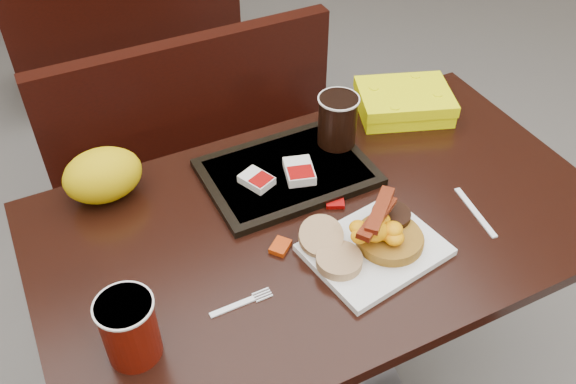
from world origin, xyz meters
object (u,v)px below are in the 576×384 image
knife (475,212)px  hashbrown_sleeve_left (257,180)px  bench_near_n (216,168)px  pancake_stack (390,237)px  hashbrown_sleeve_right (299,171)px  platter (375,250)px  clamshell (404,102)px  tray (287,172)px  fork (232,307)px  paper_bag (103,175)px  coffee_cup_far (337,121)px  coffee_cup_near (130,329)px  bench_far_s (119,15)px  table_near (319,325)px

knife → hashbrown_sleeve_left: (-0.39, 0.28, 0.02)m
bench_near_n → pancake_stack: pancake_stack is taller
pancake_stack → knife: (0.22, 0.00, -0.03)m
hashbrown_sleeve_right → platter: bearing=-66.3°
hashbrown_sleeve_right → clamshell: (0.36, 0.12, 0.00)m
platter → tray: bearing=90.8°
fork → tray: (0.26, 0.29, 0.01)m
pancake_stack → paper_bag: (-0.47, 0.40, 0.03)m
tray → coffee_cup_far: bearing=14.3°
tray → clamshell: clamshell is taller
bench_near_n → hashbrown_sleeve_left: bearing=-99.2°
platter → hashbrown_sleeve_left: 0.31m
bench_near_n → knife: knife is taller
coffee_cup_near → clamshell: coffee_cup_near is taller
pancake_stack → coffee_cup_far: bearing=78.9°
clamshell → pancake_stack: bearing=-107.6°
paper_bag → bench_far_s: bearing=76.5°
knife → table_near: bearing=-104.9°
fork → bench_far_s: bearing=81.8°
bench_far_s → hashbrown_sleeve_right: size_ratio=12.06×
bench_near_n → hashbrown_sleeve_right: (0.01, -0.57, 0.42)m
platter → clamshell: (0.32, 0.38, 0.02)m
coffee_cup_near → paper_bag: coffee_cup_near is taller
tray → coffee_cup_far: 0.17m
table_near → bench_near_n: table_near is taller
bench_far_s → paper_bag: size_ratio=5.92×
knife → coffee_cup_far: coffee_cup_far is taller
bench_near_n → paper_bag: (-0.39, -0.43, 0.45)m
bench_near_n → pancake_stack: (0.08, -0.83, 0.42)m
bench_far_s → pancake_stack: bearing=-87.8°
fork → clamshell: (0.63, 0.38, 0.03)m
bench_near_n → coffee_cup_near: bearing=-118.1°
coffee_cup_near → paper_bag: bearing=82.1°
platter → knife: bearing=-8.9°
coffee_cup_near → table_near: bearing=17.3°
knife → clamshell: bearing=177.7°
table_near → coffee_cup_near: (-0.45, -0.14, 0.44)m
bench_far_s → hashbrown_sleeve_left: bearing=-92.9°
platter → hashbrown_sleeve_right: bearing=88.6°
bench_far_s → platter: platter is taller
bench_near_n → coffee_cup_near: size_ratio=7.69×
bench_far_s → platter: 2.07m
table_near → knife: (0.30, -0.13, 0.38)m
coffee_cup_near → clamshell: bearing=25.6°
bench_near_n → tray: size_ratio=2.71×
tray → hashbrown_sleeve_right: (0.02, -0.03, 0.02)m
table_near → coffee_cup_near: 0.64m
coffee_cup_near → knife: 0.75m
paper_bag → coffee_cup_far: bearing=-8.0°
table_near → paper_bag: bearing=144.9°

